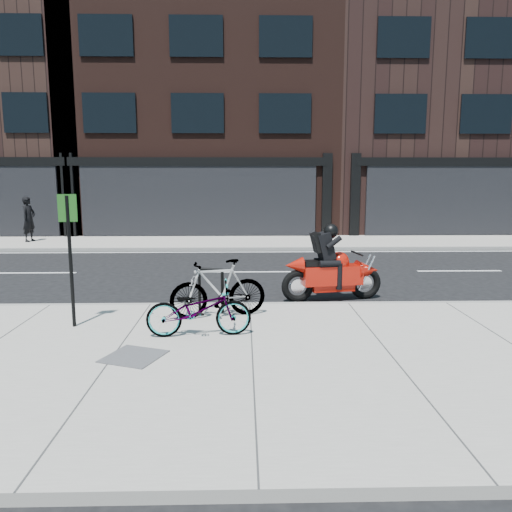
{
  "coord_description": "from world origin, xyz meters",
  "views": [
    {
      "loc": [
        -0.11,
        -11.75,
        2.7
      ],
      "look_at": [
        0.15,
        -0.72,
        0.9
      ],
      "focal_mm": 35.0,
      "sensor_mm": 36.0,
      "label": 1
    }
  ],
  "objects_px": {
    "bike_rack": "(211,286)",
    "sign_post": "(70,249)",
    "utility_grate": "(134,356)",
    "bicycle_rear": "(218,289)",
    "motorcycle": "(336,269)",
    "bicycle_front": "(199,309)",
    "pedestrian": "(29,219)"
  },
  "relations": [
    {
      "from": "bike_rack",
      "to": "utility_grate",
      "type": "relative_size",
      "value": 1.14
    },
    {
      "from": "bike_rack",
      "to": "pedestrian",
      "type": "distance_m",
      "value": 12.97
    },
    {
      "from": "pedestrian",
      "to": "utility_grate",
      "type": "distance_m",
      "value": 14.44
    },
    {
      "from": "pedestrian",
      "to": "bike_rack",
      "type": "bearing_deg",
      "value": -128.75
    },
    {
      "from": "pedestrian",
      "to": "utility_grate",
      "type": "bearing_deg",
      "value": -137.33
    },
    {
      "from": "bicycle_front",
      "to": "pedestrian",
      "type": "relative_size",
      "value": 0.96
    },
    {
      "from": "bike_rack",
      "to": "bicycle_rear",
      "type": "xyz_separation_m",
      "value": [
        0.15,
        -0.31,
        0.03
      ]
    },
    {
      "from": "motorcycle",
      "to": "pedestrian",
      "type": "xyz_separation_m",
      "value": [
        -10.36,
        9.0,
        0.32
      ]
    },
    {
      "from": "bicycle_rear",
      "to": "sign_post",
      "type": "relative_size",
      "value": 0.78
    },
    {
      "from": "bike_rack",
      "to": "sign_post",
      "type": "height_order",
      "value": "sign_post"
    },
    {
      "from": "bike_rack",
      "to": "utility_grate",
      "type": "height_order",
      "value": "bike_rack"
    },
    {
      "from": "pedestrian",
      "to": "bicycle_front",
      "type": "bearing_deg",
      "value": -132.47
    },
    {
      "from": "utility_grate",
      "to": "sign_post",
      "type": "relative_size",
      "value": 0.33
    },
    {
      "from": "bike_rack",
      "to": "bicycle_rear",
      "type": "bearing_deg",
      "value": -63.68
    },
    {
      "from": "pedestrian",
      "to": "sign_post",
      "type": "height_order",
      "value": "sign_post"
    },
    {
      "from": "bicycle_front",
      "to": "pedestrian",
      "type": "height_order",
      "value": "pedestrian"
    },
    {
      "from": "motorcycle",
      "to": "pedestrian",
      "type": "height_order",
      "value": "pedestrian"
    },
    {
      "from": "utility_grate",
      "to": "pedestrian",
      "type": "bearing_deg",
      "value": 118.08
    },
    {
      "from": "bike_rack",
      "to": "pedestrian",
      "type": "relative_size",
      "value": 0.49
    },
    {
      "from": "bicycle_rear",
      "to": "sign_post",
      "type": "distance_m",
      "value": 2.63
    },
    {
      "from": "sign_post",
      "to": "bicycle_rear",
      "type": "bearing_deg",
      "value": 2.74
    },
    {
      "from": "bicycle_front",
      "to": "utility_grate",
      "type": "height_order",
      "value": "bicycle_front"
    },
    {
      "from": "bike_rack",
      "to": "sign_post",
      "type": "relative_size",
      "value": 0.38
    },
    {
      "from": "bike_rack",
      "to": "sign_post",
      "type": "distance_m",
      "value": 2.58
    },
    {
      "from": "bicycle_rear",
      "to": "bike_rack",
      "type": "bearing_deg",
      "value": -167.78
    },
    {
      "from": "bicycle_front",
      "to": "sign_post",
      "type": "relative_size",
      "value": 0.74
    },
    {
      "from": "bicycle_front",
      "to": "utility_grate",
      "type": "bearing_deg",
      "value": 133.11
    },
    {
      "from": "sign_post",
      "to": "bike_rack",
      "type": "bearing_deg",
      "value": 10.65
    },
    {
      "from": "bicycle_rear",
      "to": "motorcycle",
      "type": "xyz_separation_m",
      "value": [
        2.47,
        1.7,
        0.02
      ]
    },
    {
      "from": "pedestrian",
      "to": "sign_post",
      "type": "xyz_separation_m",
      "value": [
        5.45,
        -11.22,
        0.47
      ]
    },
    {
      "from": "motorcycle",
      "to": "sign_post",
      "type": "height_order",
      "value": "sign_post"
    },
    {
      "from": "bicycle_front",
      "to": "utility_grate",
      "type": "xyz_separation_m",
      "value": [
        -0.85,
        -0.93,
        -0.43
      ]
    }
  ]
}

